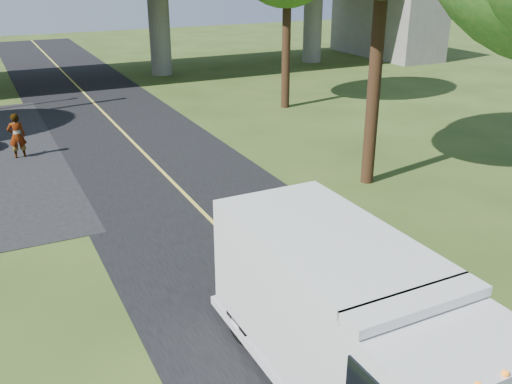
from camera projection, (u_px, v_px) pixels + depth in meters
road at (192, 202)px, 18.49m from camera, size 7.00×90.00×0.02m
lane_line at (192, 201)px, 18.48m from camera, size 0.12×90.00×0.01m
overpass at (64, 8)px, 35.03m from camera, size 54.00×10.00×7.30m
step_van at (348, 317)px, 9.89m from camera, size 2.53×6.74×2.82m
pedestrian at (17, 136)px, 22.33m from camera, size 0.66×0.44×1.80m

